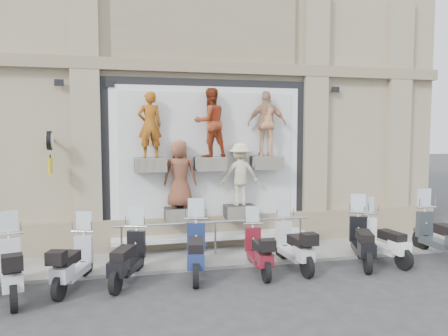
{
  "coord_description": "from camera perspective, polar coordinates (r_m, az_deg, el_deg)",
  "views": [
    {
      "loc": [
        -2.36,
        -8.53,
        3.16
      ],
      "look_at": [
        0.2,
        1.9,
        2.26
      ],
      "focal_mm": 35.0,
      "sensor_mm": 36.0,
      "label": 1
    }
  ],
  "objects": [
    {
      "name": "scooter_e",
      "position": [
        9.65,
        -3.69,
        -9.32
      ],
      "size": [
        0.93,
        2.07,
        1.62
      ],
      "primitive_type": null,
      "rotation": [
        0.0,
        0.0,
        -0.18
      ],
      "color": "navy",
      "rests_on": "ground"
    },
    {
      "name": "scooter_i",
      "position": [
        11.36,
        20.18,
        -7.76
      ],
      "size": [
        0.74,
        1.9,
        1.51
      ],
      "primitive_type": null,
      "rotation": [
        0.0,
        0.0,
        0.11
      ],
      "color": "white",
      "rests_on": "ground"
    },
    {
      "name": "building",
      "position": [
        15.96,
        -5.25,
        14.99
      ],
      "size": [
        14.0,
        8.6,
        12.0
      ],
      "primitive_type": null,
      "color": "tan",
      "rests_on": "ground"
    },
    {
      "name": "ground",
      "position": [
        9.39,
        1.64,
        -14.89
      ],
      "size": [
        90.0,
        90.0,
        0.0
      ],
      "primitive_type": "plane",
      "color": "#2D2D30",
      "rests_on": "ground"
    },
    {
      "name": "shop_vitrine",
      "position": [
        11.55,
        -1.56,
        1.15
      ],
      "size": [
        5.6,
        0.88,
        4.3
      ],
      "color": "black",
      "rests_on": "ground"
    },
    {
      "name": "scooter_h",
      "position": [
        10.98,
        17.63,
        -7.86
      ],
      "size": [
        1.25,
        2.05,
        1.6
      ],
      "primitive_type": null,
      "rotation": [
        0.0,
        0.0,
        -0.37
      ],
      "color": "black",
      "rests_on": "ground"
    },
    {
      "name": "scooter_f",
      "position": [
        9.9,
        4.54,
        -9.58
      ],
      "size": [
        0.61,
        1.77,
        1.42
      ],
      "primitive_type": null,
      "rotation": [
        0.0,
        0.0,
        -0.06
      ],
      "color": "maroon",
      "rests_on": "ground"
    },
    {
      "name": "scooter_b",
      "position": [
        9.31,
        -26.1,
        -10.48
      ],
      "size": [
        1.03,
        2.02,
        1.58
      ],
      "primitive_type": null,
      "rotation": [
        0.0,
        0.0,
        0.25
      ],
      "color": "silver",
      "rests_on": "ground"
    },
    {
      "name": "sidewalk",
      "position": [
        11.32,
        -1.25,
        -11.23
      ],
      "size": [
        16.0,
        2.2,
        0.08
      ],
      "primitive_type": "cube",
      "color": "#999691",
      "rests_on": "ground"
    },
    {
      "name": "clock_sign_bracket",
      "position": [
        11.11,
        -21.78,
        2.58
      ],
      "size": [
        0.1,
        0.8,
        1.02
      ],
      "color": "black",
      "rests_on": "ground"
    },
    {
      "name": "guard_rail",
      "position": [
        11.12,
        -1.14,
        -9.26
      ],
      "size": [
        5.06,
        0.1,
        0.93
      ],
      "primitive_type": null,
      "color": "#9EA0A5",
      "rests_on": "ground"
    },
    {
      "name": "scooter_c",
      "position": [
        9.43,
        -19.11,
        -10.41
      ],
      "size": [
        1.06,
        1.88,
        1.47
      ],
      "primitive_type": null,
      "rotation": [
        0.0,
        0.0,
        -0.31
      ],
      "color": "#A6A8B3",
      "rests_on": "ground"
    },
    {
      "name": "scooter_g",
      "position": [
        10.29,
        9.1,
        -8.81
      ],
      "size": [
        0.63,
        1.88,
        1.51
      ],
      "primitive_type": null,
      "rotation": [
        0.0,
        0.0,
        0.05
      ],
      "color": "#B4B8BB",
      "rests_on": "ground"
    },
    {
      "name": "scooter_d",
      "position": [
        9.45,
        -12.5,
        -10.09
      ],
      "size": [
        1.18,
        1.93,
        1.51
      ],
      "primitive_type": null,
      "rotation": [
        0.0,
        0.0,
        -0.37
      ],
      "color": "black",
      "rests_on": "ground"
    },
    {
      "name": "scooter_j",
      "position": [
        12.15,
        26.52,
        -6.77
      ],
      "size": [
        0.65,
        2.07,
        1.67
      ],
      "primitive_type": null,
      "rotation": [
        0.0,
        0.0,
        -0.03
      ],
      "color": "#2A3034",
      "rests_on": "ground"
    }
  ]
}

